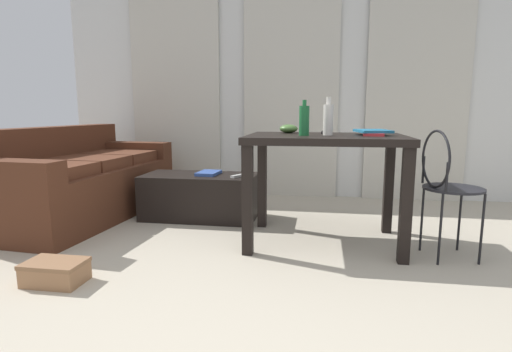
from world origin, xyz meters
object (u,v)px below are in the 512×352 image
object	(u,v)px
bottle_near	(304,120)
bottle_far	(328,119)
coffee_table	(200,196)
shoebox	(55,272)
wire_chair	(445,178)
bowl	(289,129)
craft_table	(325,153)
tv_remote_primary	(239,176)
book_stack	(373,132)
couch	(79,182)
tv_remote_on_table	(325,132)
magazine	(209,173)

from	to	relation	value
bottle_near	bottle_far	xyz separation A→B (m)	(0.16, 0.08, 0.01)
bottle_near	coffee_table	bearing A→B (deg)	147.28
bottle_far	shoebox	size ratio (longest dim) A/B	0.81
wire_chair	bottle_far	distance (m)	0.86
bowl	bottle_far	bearing A→B (deg)	-40.07
craft_table	tv_remote_primary	distance (m)	0.90
coffee_table	book_stack	bearing A→B (deg)	-18.30
bowl	tv_remote_primary	world-z (taller)	bowl
wire_chair	book_stack	bearing A→B (deg)	151.95
couch	shoebox	distance (m)	1.56
bottle_near	shoebox	distance (m)	1.81
book_stack	tv_remote_on_table	size ratio (longest dim) A/B	2.14
craft_table	bottle_near	world-z (taller)	bottle_near
shoebox	tv_remote_primary	bearing A→B (deg)	61.62
craft_table	book_stack	world-z (taller)	book_stack
book_stack	tv_remote_primary	distance (m)	1.21
craft_table	bottle_far	distance (m)	0.24
couch	bottle_near	distance (m)	2.20
couch	tv_remote_primary	xyz separation A→B (m)	(1.48, 0.07, 0.09)
coffee_table	wire_chair	size ratio (longest dim) A/B	1.20
tv_remote_primary	shoebox	bearing A→B (deg)	-88.60
bottle_far	tv_remote_on_table	size ratio (longest dim) A/B	1.71
craft_table	bowl	size ratio (longest dim) A/B	7.89
craft_table	wire_chair	size ratio (longest dim) A/B	1.31
couch	bottle_near	xyz separation A→B (m)	(2.06, -0.48, 0.58)
couch	bottle_far	bearing A→B (deg)	-10.33
bowl	shoebox	distance (m)	1.87
craft_table	couch	bearing A→B (deg)	170.10
bottle_far	magazine	world-z (taller)	bottle_far
wire_chair	bowl	distance (m)	1.17
book_stack	shoebox	world-z (taller)	book_stack
tv_remote_primary	tv_remote_on_table	bearing A→B (deg)	9.40
coffee_table	bottle_far	world-z (taller)	bottle_far
tv_remote_on_table	magazine	bearing A→B (deg)	164.08
couch	magazine	xyz separation A→B (m)	(1.19, 0.15, 0.09)
couch	wire_chair	size ratio (longest dim) A/B	2.27
craft_table	bottle_near	size ratio (longest dim) A/B	4.55
couch	bowl	bearing A→B (deg)	-4.60
wire_chair	couch	bearing A→B (deg)	169.10
magazine	shoebox	bearing A→B (deg)	-103.59
wire_chair	magazine	world-z (taller)	wire_chair
tv_remote_primary	shoebox	xyz separation A→B (m)	(-0.77, -1.42, -0.34)
shoebox	craft_table	bearing A→B (deg)	32.95
couch	bottle_far	xyz separation A→B (m)	(2.23, -0.41, 0.59)
wire_chair	tv_remote_primary	distance (m)	1.63
craft_table	book_stack	size ratio (longest dim) A/B	3.34
bottle_near	tv_remote_on_table	xyz separation A→B (m)	(0.15, 0.28, -0.10)
wire_chair	tv_remote_on_table	xyz separation A→B (m)	(-0.77, 0.37, 0.27)
book_stack	bottle_far	bearing A→B (deg)	-168.92
wire_chair	shoebox	size ratio (longest dim) A/B	2.59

